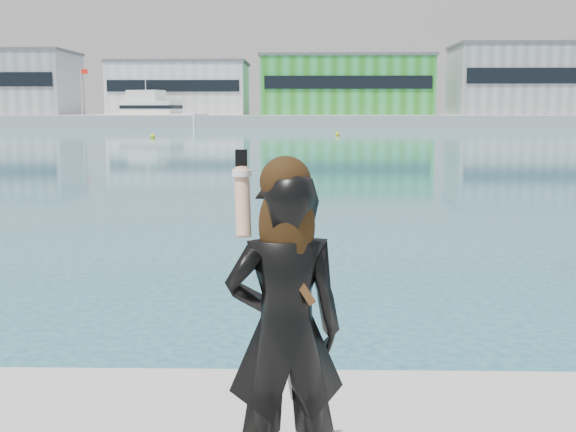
% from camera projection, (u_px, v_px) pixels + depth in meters
% --- Properties ---
extents(far_quay, '(320.00, 40.00, 2.00)m').
position_uv_depth(far_quay, '(301.00, 120.00, 133.49)').
color(far_quay, '#9E9E99').
rests_on(far_quay, ground).
extents(warehouse_grey_left, '(26.52, 16.36, 11.50)m').
position_uv_depth(warehouse_grey_left, '(1.00, 83.00, 131.74)').
color(warehouse_grey_left, gray).
rests_on(warehouse_grey_left, far_quay).
extents(warehouse_white, '(24.48, 15.35, 9.50)m').
position_uv_depth(warehouse_white, '(180.00, 88.00, 131.15)').
color(warehouse_white, silver).
rests_on(warehouse_white, far_quay).
extents(warehouse_green, '(30.60, 16.36, 10.50)m').
position_uv_depth(warehouse_green, '(345.00, 85.00, 130.40)').
color(warehouse_green, '#2F8F23').
rests_on(warehouse_green, far_quay).
extents(warehouse_grey_right, '(25.50, 15.35, 12.50)m').
position_uv_depth(warehouse_grey_right, '(524.00, 79.00, 129.53)').
color(warehouse_grey_right, gray).
rests_on(warehouse_grey_right, far_quay).
extents(flagpole_left, '(1.28, 0.16, 8.00)m').
position_uv_depth(flagpole_left, '(82.00, 88.00, 124.64)').
color(flagpole_left, silver).
rests_on(flagpole_left, far_quay).
extents(flagpole_right, '(1.28, 0.16, 8.00)m').
position_uv_depth(flagpole_right, '(430.00, 88.00, 123.28)').
color(flagpole_right, silver).
rests_on(flagpole_right, far_quay).
extents(motor_yacht, '(17.68, 10.49, 7.98)m').
position_uv_depth(motor_yacht, '(154.00, 114.00, 119.32)').
color(motor_yacht, white).
rests_on(motor_yacht, ground).
extents(buoy_near, '(0.50, 0.50, 0.50)m').
position_uv_depth(buoy_near, '(337.00, 136.00, 80.99)').
color(buoy_near, yellow).
rests_on(buoy_near, ground).
extents(buoy_far, '(0.50, 0.50, 0.50)m').
position_uv_depth(buoy_far, '(153.00, 138.00, 74.67)').
color(buoy_far, yellow).
rests_on(buoy_far, ground).
extents(woman, '(0.72, 0.53, 1.90)m').
position_uv_depth(woman, '(285.00, 323.00, 3.95)').
color(woman, black).
rests_on(woman, near_quay).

